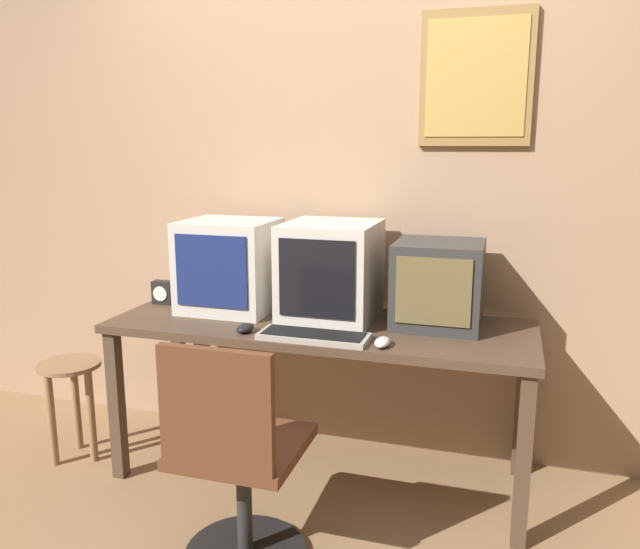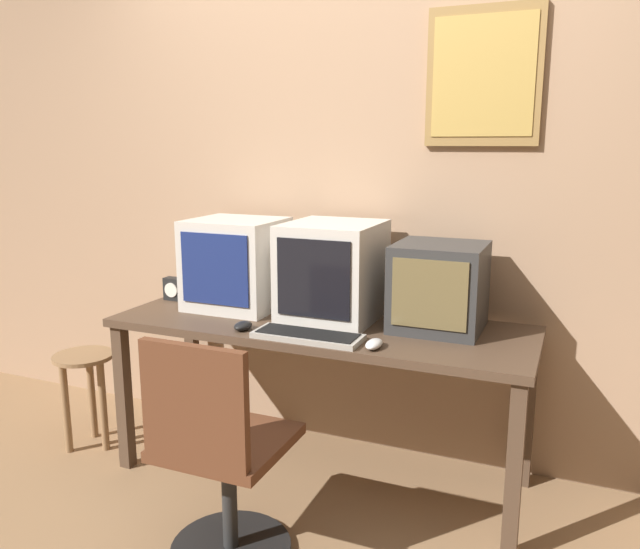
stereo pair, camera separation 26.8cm
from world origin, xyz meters
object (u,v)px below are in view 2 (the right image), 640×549
at_px(monitor_right, 439,287).
at_px(monitor_center, 333,271).
at_px(keyboard_main, 308,336).
at_px(mouse_near_keyboard, 374,344).
at_px(monitor_left, 236,264).
at_px(mouse_far_corner, 243,326).
at_px(side_stool, 85,380).
at_px(office_chair, 220,465).
at_px(desk_clock, 174,289).

bearing_deg(monitor_right, monitor_center, -177.18).
xyz_separation_m(keyboard_main, mouse_near_keyboard, (0.28, -0.01, 0.00)).
bearing_deg(monitor_right, monitor_left, -178.84).
relative_size(mouse_far_corner, side_stool, 0.21).
bearing_deg(side_stool, office_chair, -24.86).
height_order(mouse_near_keyboard, desk_clock, desk_clock).
distance_m(keyboard_main, desk_clock, 0.93).
bearing_deg(keyboard_main, mouse_near_keyboard, -1.70).
distance_m(mouse_near_keyboard, mouse_far_corner, 0.58).
bearing_deg(mouse_near_keyboard, desk_clock, 163.90).
bearing_deg(monitor_center, mouse_far_corner, -131.57).
relative_size(mouse_near_keyboard, mouse_far_corner, 1.15).
bearing_deg(desk_clock, monitor_center, -0.11).
xyz_separation_m(monitor_left, office_chair, (0.38, -0.79, -0.56)).
xyz_separation_m(keyboard_main, mouse_far_corner, (-0.30, 0.01, 0.01)).
distance_m(keyboard_main, mouse_near_keyboard, 0.28).
height_order(monitor_right, keyboard_main, monitor_right).
bearing_deg(monitor_center, office_chair, -98.40).
distance_m(monitor_center, mouse_near_keyboard, 0.49).
relative_size(monitor_right, mouse_near_keyboard, 3.18).
distance_m(monitor_left, monitor_center, 0.49).
bearing_deg(mouse_near_keyboard, mouse_far_corner, 178.46).
xyz_separation_m(monitor_left, keyboard_main, (0.51, -0.33, -0.20)).
relative_size(monitor_left, mouse_near_keyboard, 3.64).
distance_m(keyboard_main, office_chair, 0.60).
relative_size(desk_clock, office_chair, 0.13).
distance_m(monitor_left, desk_clock, 0.39).
bearing_deg(keyboard_main, monitor_right, 37.69).
distance_m(monitor_right, office_chair, 1.13).
bearing_deg(mouse_far_corner, mouse_near_keyboard, -1.54).
relative_size(monitor_right, office_chair, 0.43).
relative_size(mouse_near_keyboard, desk_clock, 1.03).
height_order(mouse_far_corner, desk_clock, desk_clock).
relative_size(monitor_left, side_stool, 0.87).
bearing_deg(monitor_left, monitor_right, 1.16).
xyz_separation_m(mouse_near_keyboard, side_stool, (-1.50, 0.05, -0.40)).
height_order(keyboard_main, office_chair, office_chair).
height_order(monitor_center, office_chair, monitor_center).
bearing_deg(mouse_far_corner, desk_clock, 150.98).
xyz_separation_m(mouse_near_keyboard, mouse_far_corner, (-0.58, 0.02, 0.00)).
xyz_separation_m(monitor_center, mouse_far_corner, (-0.28, -0.32, -0.20)).
bearing_deg(office_chair, side_stool, 155.14).
xyz_separation_m(monitor_right, keyboard_main, (-0.45, -0.35, -0.17)).
bearing_deg(monitor_right, mouse_far_corner, -155.64).
relative_size(mouse_near_keyboard, side_stool, 0.24).
height_order(monitor_center, desk_clock, monitor_center).
relative_size(mouse_far_corner, desk_clock, 0.89).
distance_m(monitor_center, keyboard_main, 0.38).
bearing_deg(monitor_right, keyboard_main, -142.31).
height_order(monitor_center, monitor_right, monitor_center).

